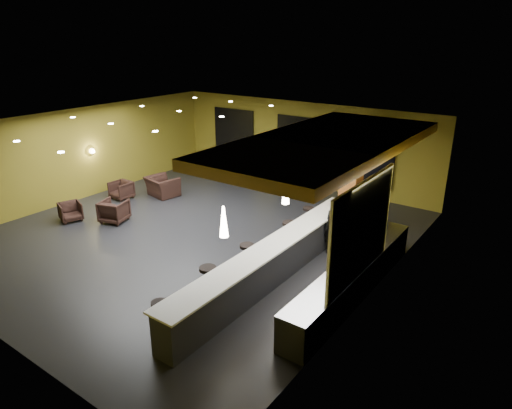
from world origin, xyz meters
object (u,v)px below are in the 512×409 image
Objects in this scene: armchair_c at (121,190)px; bar_stool_3 at (289,232)px; prep_counter at (353,279)px; pendant_1 at (286,191)px; staff_a at (335,227)px; armchair_a at (71,212)px; armchair_d at (162,186)px; staff_c at (374,223)px; bar_stool_2 at (247,254)px; bar_counter at (274,262)px; column at (352,175)px; bar_stool_4 at (308,215)px; armchair_b at (114,211)px; bar_stool_1 at (208,279)px; staff_b at (358,219)px; pendant_0 at (224,222)px; bar_stool_0 at (160,312)px; pendant_2 at (330,168)px.

armchair_c is 0.89× the size of bar_stool_3.
pendant_1 is (-2.00, 0.00, 1.92)m from prep_counter.
staff_a is 8.96m from armchair_c.
armchair_a is at bearing -161.00° from bar_stool_3.
armchair_d is at bearing 161.38° from staff_a.
staff_c is 2.50m from bar_stool_3.
armchair_c is 0.94× the size of bar_stool_2.
column is at bearing 90.00° from bar_counter.
bar_stool_4 is at bearing 152.70° from staff_c.
column is 4.29× the size of bar_stool_2.
bar_counter reaches higher than armchair_b.
bar_stool_2 is at bearing 91.13° from bar_stool_1.
pendant_1 is 3.33m from staff_b.
pendant_0 reaches higher than armchair_d.
bar_counter is 4.82× the size of staff_b.
armchair_c is 1.04× the size of bar_stool_0.
bar_stool_3 is (-0.65, -2.79, -1.20)m from column.
pendant_1 is 0.92× the size of armchair_c.
armchair_b is at bearing -178.79° from staff_c.
armchair_a is (-7.97, -0.71, -0.17)m from bar_counter.
armchair_b is 2.90m from armchair_d.
pendant_0 is at bearing -90.00° from column.
pendant_0 is 5.46m from staff_c.
pendant_2 is 8.67m from armchair_c.
pendant_0 is at bearing -111.70° from staff_a.
pendant_1 is (0.00, -4.10, 0.60)m from column.
armchair_b is at bearing -164.34° from staff_b.
armchair_c is 8.32m from bar_stool_1.
prep_counter is 2.88m from bar_stool_2.
bar_stool_1 is at bearing 159.18° from pendant_0.
prep_counter reaches higher than bar_stool_4.
prep_counter is 3.62× the size of staff_a.
armchair_b is 6.15m from bar_stool_1.
armchair_b is at bearing -164.25° from bar_stool_3.
armchair_d is 7.13m from bar_stool_2.
column is at bearing 90.00° from pendant_1.
bar_stool_1 and bar_stool_3 have the same top height.
bar_stool_4 is (6.37, 0.48, 0.10)m from armchair_d.
column reaches higher than staff_b.
pendant_2 is 7.54m from armchair_d.
bar_stool_0 is 0.91× the size of bar_stool_2.
bar_stool_1 is 1.14× the size of bar_stool_4.
prep_counter is 3.73m from pendant_2.
armchair_c is at bearing -171.67° from pendant_2.
bar_stool_2 is (7.53, -1.85, 0.17)m from armchair_c.
pendant_0 is at bearing -106.80° from staff_b.
armchair_d is at bearing 162.05° from staff_c.
column is 2.11× the size of staff_b.
bar_stool_0 is at bearing -103.22° from bar_counter.
staff_c is at bearing 9.44° from armchair_c.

